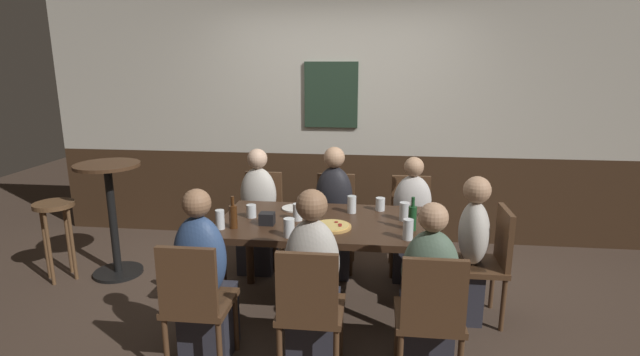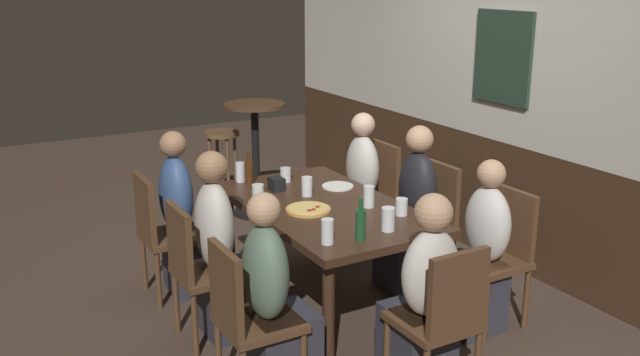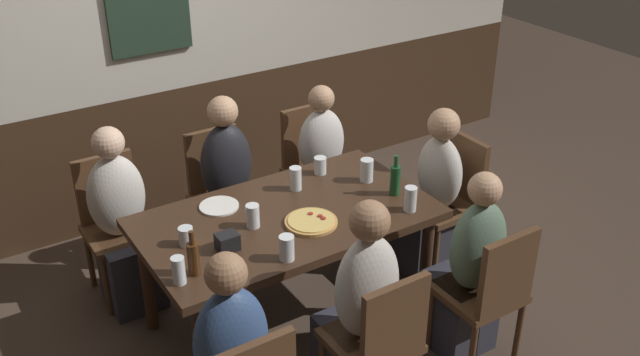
{
  "view_description": "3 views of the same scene",
  "coord_description": "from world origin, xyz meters",
  "px_view_note": "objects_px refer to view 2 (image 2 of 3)",
  "views": [
    {
      "loc": [
        0.37,
        -3.45,
        1.92
      ],
      "look_at": [
        -0.04,
        -0.0,
        1.08
      ],
      "focal_mm": 26.79,
      "sensor_mm": 36.0,
      "label": 1
    },
    {
      "loc": [
        3.71,
        -2.15,
        2.19
      ],
      "look_at": [
        -0.09,
        0.02,
        0.89
      ],
      "focal_mm": 39.08,
      "sensor_mm": 36.0,
      "label": 2
    },
    {
      "loc": [
        -1.65,
        -2.94,
        2.78
      ],
      "look_at": [
        0.21,
        -0.01,
        0.91
      ],
      "focal_mm": 40.08,
      "sensor_mm": 36.0,
      "label": 3
    }
  ],
  "objects_px": {
    "person_right_far": "(479,260)",
    "tumbler_short": "(307,187)",
    "chair_mid_far": "(429,217)",
    "tumbler_water": "(258,196)",
    "person_mid_far": "(411,221)",
    "beer_bottle_green": "(361,224)",
    "dining_table": "(324,216)",
    "beer_glass_half": "(401,208)",
    "chair_right_far": "(499,250)",
    "beer_bottle_brown": "(249,172)",
    "person_left_near": "(184,226)",
    "person_mid_near": "(223,259)",
    "bar_stool": "(222,147)",
    "highball_clear": "(327,233)",
    "side_bar_table": "(256,150)",
    "pint_glass_pale": "(369,198)",
    "beer_glass_tall": "(286,175)",
    "person_right_near": "(274,311)",
    "chair_right_near": "(246,314)",
    "person_left_far": "(357,196)",
    "chair_head_east": "(443,315)",
    "pint_glass_stout": "(388,220)",
    "pint_glass_amber": "(240,173)",
    "chair_left_far": "(374,191)",
    "person_head_east": "(423,307)",
    "chair_left_near": "(162,229)",
    "plate_white_large": "(338,186)",
    "pizza": "(308,209)",
    "chair_mid_near": "(198,266)",
    "condiment_caddy": "(277,184)"
  },
  "relations": [
    {
      "from": "chair_head_east",
      "to": "chair_left_far",
      "type": "relative_size",
      "value": 1.0
    },
    {
      "from": "person_left_near",
      "to": "beer_bottle_green",
      "type": "bearing_deg",
      "value": 23.14
    },
    {
      "from": "dining_table",
      "to": "beer_glass_half",
      "type": "distance_m",
      "value": 0.54
    },
    {
      "from": "chair_right_far",
      "to": "person_right_far",
      "type": "relative_size",
      "value": 0.8
    },
    {
      "from": "highball_clear",
      "to": "side_bar_table",
      "type": "bearing_deg",
      "value": 163.98
    },
    {
      "from": "pizza",
      "to": "plate_white_large",
      "type": "xyz_separation_m",
      "value": [
        -0.34,
        0.42,
        -0.01
      ]
    },
    {
      "from": "chair_right_near",
      "to": "chair_left_near",
      "type": "xyz_separation_m",
      "value": [
        -1.42,
        0.0,
        0.0
      ]
    },
    {
      "from": "person_head_east",
      "to": "pint_glass_stout",
      "type": "relative_size",
      "value": 7.93
    },
    {
      "from": "chair_left_far",
      "to": "person_right_far",
      "type": "bearing_deg",
      "value": -6.58
    },
    {
      "from": "chair_left_far",
      "to": "person_left_near",
      "type": "distance_m",
      "value": 1.59
    },
    {
      "from": "chair_left_near",
      "to": "plate_white_large",
      "type": "distance_m",
      "value": 1.25
    },
    {
      "from": "pizza",
      "to": "beer_bottle_brown",
      "type": "relative_size",
      "value": 1.19
    },
    {
      "from": "beer_glass_tall",
      "to": "side_bar_table",
      "type": "distance_m",
      "value": 1.47
    },
    {
      "from": "dining_table",
      "to": "pint_glass_pale",
      "type": "distance_m",
      "value": 0.32
    },
    {
      "from": "beer_glass_tall",
      "to": "tumbler_short",
      "type": "bearing_deg",
      "value": -4.2
    },
    {
      "from": "person_right_far",
      "to": "person_mid_far",
      "type": "height_order",
      "value": "person_mid_far"
    },
    {
      "from": "chair_right_near",
      "to": "pint_glass_pale",
      "type": "xyz_separation_m",
      "value": [
        -0.52,
        1.1,
        0.3
      ]
    },
    {
      "from": "chair_left_near",
      "to": "person_mid_near",
      "type": "relative_size",
      "value": 0.74
    },
    {
      "from": "person_mid_near",
      "to": "bar_stool",
      "type": "relative_size",
      "value": 1.65
    },
    {
      "from": "person_right_far",
      "to": "highball_clear",
      "type": "xyz_separation_m",
      "value": [
        -0.11,
        -1.04,
        0.34
      ]
    },
    {
      "from": "person_right_far",
      "to": "person_left_far",
      "type": "xyz_separation_m",
      "value": [
        -1.42,
        0.0,
        0.02
      ]
    },
    {
      "from": "chair_right_near",
      "to": "highball_clear",
      "type": "relative_size",
      "value": 6.12
    },
    {
      "from": "chair_mid_near",
      "to": "chair_left_far",
      "type": "relative_size",
      "value": 1.0
    },
    {
      "from": "person_right_far",
      "to": "tumbler_short",
      "type": "xyz_separation_m",
      "value": [
        -0.92,
        -0.72,
        0.34
      ]
    },
    {
      "from": "chair_right_far",
      "to": "person_right_near",
      "type": "bearing_deg",
      "value": -90.0
    },
    {
      "from": "chair_left_far",
      "to": "pint_glass_stout",
      "type": "bearing_deg",
      "value": -31.1
    },
    {
      "from": "plate_white_large",
      "to": "side_bar_table",
      "type": "relative_size",
      "value": 0.21
    },
    {
      "from": "chair_head_east",
      "to": "bar_stool",
      "type": "distance_m",
      "value": 3.67
    },
    {
      "from": "pizza",
      "to": "chair_mid_near",
      "type": "bearing_deg",
      "value": -95.18
    },
    {
      "from": "chair_right_far",
      "to": "beer_bottle_brown",
      "type": "xyz_separation_m",
      "value": [
        -1.36,
        -1.12,
        0.34
      ]
    },
    {
      "from": "dining_table",
      "to": "chair_right_near",
      "type": "height_order",
      "value": "chair_right_near"
    },
    {
      "from": "chair_mid_near",
      "to": "person_mid_far",
      "type": "distance_m",
      "value": 1.59
    },
    {
      "from": "person_left_near",
      "to": "chair_left_near",
      "type": "bearing_deg",
      "value": -90.0
    },
    {
      "from": "condiment_caddy",
      "to": "person_right_near",
      "type": "bearing_deg",
      "value": -27.0
    },
    {
      "from": "pint_glass_stout",
      "to": "person_right_far",
      "type": "bearing_deg",
      "value": 80.03
    },
    {
      "from": "chair_mid_far",
      "to": "beer_glass_tall",
      "type": "distance_m",
      "value": 1.08
    },
    {
      "from": "chair_right_far",
      "to": "chair_left_near",
      "type": "bearing_deg",
      "value": -129.11
    },
    {
      "from": "person_right_far",
      "to": "chair_mid_near",
      "type": "bearing_deg",
      "value": -114.16
    },
    {
      "from": "person_mid_far",
      "to": "beer_bottle_green",
      "type": "xyz_separation_m",
      "value": [
        0.64,
        -0.85,
        0.34
      ]
    },
    {
      "from": "person_mid_near",
      "to": "person_head_east",
      "type": "height_order",
      "value": "person_mid_near"
    },
    {
      "from": "chair_head_east",
      "to": "person_right_near",
      "type": "xyz_separation_m",
      "value": [
        -0.51,
        -0.71,
        -0.02
      ]
    },
    {
      "from": "chair_right_far",
      "to": "pint_glass_amber",
      "type": "xyz_separation_m",
      "value": [
        -1.45,
        -1.14,
        0.31
      ]
    },
    {
      "from": "beer_glass_tall",
      "to": "beer_bottle_brown",
      "type": "bearing_deg",
      "value": -104.57
    },
    {
      "from": "person_right_near",
      "to": "tumbler_water",
      "type": "bearing_deg",
      "value": 159.75
    },
    {
      "from": "pint_glass_amber",
      "to": "tumbler_short",
      "type": "height_order",
      "value": "pint_glass_amber"
    },
    {
      "from": "chair_left_far",
      "to": "dining_table",
      "type": "bearing_deg",
      "value": -50.89
    },
    {
      "from": "beer_glass_half",
      "to": "beer_bottle_green",
      "type": "relative_size",
      "value": 0.43
    },
    {
      "from": "chair_mid_far",
      "to": "tumbler_water",
      "type": "distance_m",
      "value": 1.3
    },
    {
      "from": "person_mid_far",
      "to": "bar_stool",
      "type": "xyz_separation_m",
      "value": [
        -2.43,
        -0.45,
        0.07
      ]
    },
    {
      "from": "beer_bottle_brown",
      "to": "person_right_far",
      "type": "bearing_deg",
      "value": 34.95
    }
  ]
}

